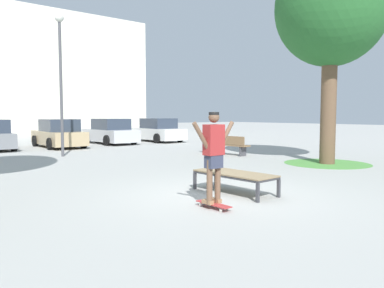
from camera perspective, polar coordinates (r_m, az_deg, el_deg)
ground_plane at (r=8.25m, az=4.02°, el=-7.70°), size 120.00×120.00×0.00m
skate_box at (r=8.44m, az=6.43°, el=-4.59°), size 0.86×1.94×0.46m
skateboard at (r=7.10m, az=3.26°, el=-9.05°), size 0.20×0.80×0.09m
skater at (r=6.94m, az=3.28°, el=-1.04°), size 1.00×0.28×1.69m
tree_near_right at (r=14.63m, az=20.22°, el=18.51°), size 3.84×3.84×7.43m
grass_patch_near_right at (r=14.28m, az=19.64°, el=-2.78°), size 2.98×2.98×0.01m
car_tan at (r=21.35m, az=-19.41°, el=1.38°), size 1.99×4.24×1.50m
car_silver at (r=23.10m, az=-12.23°, el=1.75°), size 1.98×4.23×1.50m
car_white at (r=24.55m, az=-5.21°, el=1.98°), size 1.93×4.20×1.50m
park_bench at (r=16.53m, az=4.93°, el=-0.04°), size 0.63×2.43×0.83m
light_post at (r=16.69m, az=-19.20°, el=11.39°), size 0.36×0.36×5.83m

